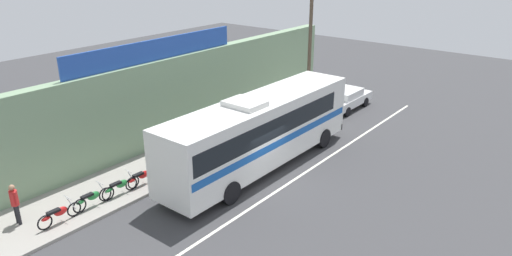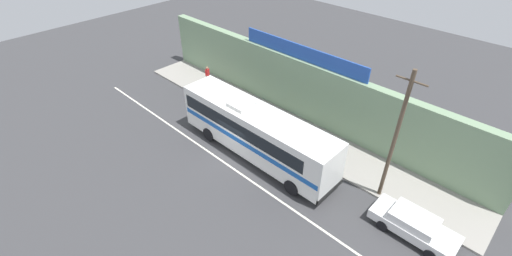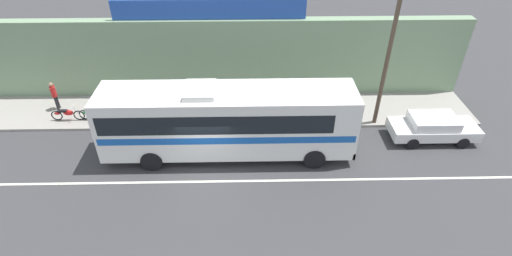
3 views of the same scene
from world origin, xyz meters
The scene contains 14 objects.
ground_plane centered at (0.00, 0.00, 0.00)m, with size 70.00×70.00×0.00m, color #3A3A3D.
sidewalk_slab centered at (0.00, 5.20, 0.07)m, with size 30.00×3.60×0.14m, color gray.
storefront_facade centered at (0.00, 7.35, 2.40)m, with size 30.00×0.70×4.80m, color gray.
storefront_billboard centered at (-0.09, 7.35, 5.35)m, with size 10.86×0.12×1.10m, color #234CAD.
road_center_stripe centered at (0.00, -0.80, 0.00)m, with size 30.00×0.14×0.01m, color silver.
intercity_bus centered at (0.97, 1.33, 2.07)m, with size 12.12×2.66×3.78m.
parked_car centered at (11.72, 2.31, 0.74)m, with size 4.49×1.85×1.37m.
utility_pole centered at (9.09, 3.72, 4.41)m, with size 1.60×0.22×8.26m.
motorcycle_red centered at (-8.10, 4.26, 0.57)m, with size 1.86×0.56×0.94m.
motorcycle_orange centered at (-5.21, 4.27, 0.57)m, with size 1.96×0.56×0.94m.
motorcycle_black centered at (-4.05, 4.22, 0.57)m, with size 1.91×0.56×0.94m.
motorcycle_green centered at (-6.59, 4.33, 0.57)m, with size 1.84×0.56×0.94m.
pedestrian_near_shop centered at (-2.76, 4.70, 1.05)m, with size 0.30×0.48×1.58m.
pedestrian_by_curb centered at (-9.13, 5.49, 1.15)m, with size 0.30×0.48×1.72m.
Camera 3 is at (2.09, -14.13, 12.46)m, focal length 27.31 mm.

